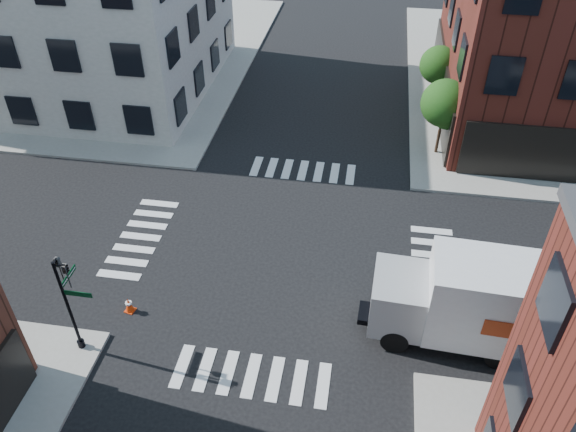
# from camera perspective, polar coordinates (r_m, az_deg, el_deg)

# --- Properties ---
(ground) EXTENTS (120.00, 120.00, 0.00)m
(ground) POSITION_cam_1_polar(r_m,az_deg,el_deg) (26.47, -0.56, -3.68)
(ground) COLOR black
(ground) RESTS_ON ground
(sidewalk_nw) EXTENTS (30.00, 30.00, 0.15)m
(sidewalk_nw) POSITION_cam_1_polar(r_m,az_deg,el_deg) (50.35, -21.33, 15.31)
(sidewalk_nw) COLOR gray
(sidewalk_nw) RESTS_ON ground
(building_nw) EXTENTS (22.00, 16.00, 11.00)m
(building_nw) POSITION_cam_1_polar(r_m,az_deg,el_deg) (43.60, -23.58, 19.13)
(building_nw) COLOR #B8B4A8
(building_nw) RESTS_ON ground
(tree_near) EXTENTS (2.69, 2.69, 4.49)m
(tree_near) POSITION_cam_1_polar(r_m,az_deg,el_deg) (33.02, 15.72, 10.73)
(tree_near) COLOR black
(tree_near) RESTS_ON ground
(tree_far) EXTENTS (2.43, 2.43, 4.07)m
(tree_far) POSITION_cam_1_polar(r_m,az_deg,el_deg) (38.56, 15.12, 14.41)
(tree_far) COLOR black
(tree_far) RESTS_ON ground
(signal_pole) EXTENTS (1.29, 1.24, 4.60)m
(signal_pole) POSITION_cam_1_polar(r_m,az_deg,el_deg) (22.00, -21.40, -7.54)
(signal_pole) COLOR black
(signal_pole) RESTS_ON ground
(box_truck) EXTENTS (8.83, 3.02, 3.94)m
(box_truck) POSITION_cam_1_polar(r_m,az_deg,el_deg) (22.63, 19.94, -8.48)
(box_truck) COLOR silver
(box_truck) RESTS_ON ground
(traffic_cone) EXTENTS (0.47, 0.47, 0.72)m
(traffic_cone) POSITION_cam_1_polar(r_m,az_deg,el_deg) (24.52, -15.85, -8.69)
(traffic_cone) COLOR red
(traffic_cone) RESTS_ON ground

